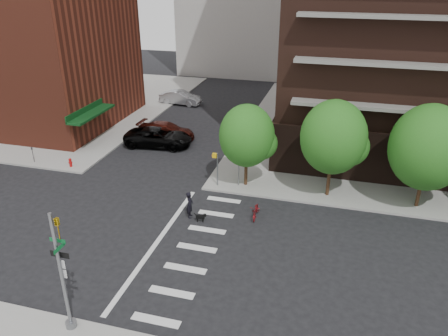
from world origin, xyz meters
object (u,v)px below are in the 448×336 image
Objects in this scene: parked_car_black at (158,137)px; scooter at (256,211)px; dog_walker at (190,205)px; traffic_signal at (64,282)px; parked_car_silver at (181,98)px; fire_hydrant at (70,162)px; parked_car_maroon at (166,131)px.

scooter is (11.13, -9.87, -0.36)m from parked_car_black.
traffic_signal is at bearing 159.62° from dog_walker.
parked_car_black reaches higher than parked_car_silver.
fire_hydrant is at bearing 177.04° from parked_car_silver.
fire_hydrant is at bearing 150.70° from parked_car_maroon.
traffic_signal is 1.10× the size of parked_car_maroon.
traffic_signal is 13.49m from scooter.
traffic_signal reaches higher than parked_car_maroon.
parked_car_black is at bearing 103.05° from traffic_signal.
parked_car_silver is 2.71× the size of dog_walker.
parked_car_maroon is (5.00, 8.32, 0.24)m from fire_hydrant.
scooter is 4.35m from dog_walker.
traffic_signal reaches higher than dog_walker.
traffic_signal is at bearing -120.72° from scooter.
scooter is at bearing 62.72° from traffic_signal.
parked_car_silver is at bearing 6.10° from parked_car_black.
fire_hydrant is 0.15× the size of parked_car_silver.
parked_car_silver is (-2.70, 11.04, 0.02)m from parked_car_maroon.
parked_car_black is at bearing 52.03° from fire_hydrant.
dog_walker is at bearing -153.40° from parked_car_black.
traffic_signal is at bearing -166.26° from parked_car_maroon.
dog_walker is at bearing -21.04° from fire_hydrant.
fire_hydrant is 12.81m from dog_walker.
dog_walker is (9.65, -23.96, 0.10)m from parked_car_silver.
parked_car_maroon is 1.10× the size of parked_car_silver.
parked_car_silver is 26.69m from scooter.
parked_car_silver is at bearing 102.58° from traffic_signal.
parked_car_black is 1.91m from parked_car_maroon.
traffic_signal is at bearing -56.74° from fire_hydrant.
traffic_signal is at bearing -163.61° from parked_car_silver.
parked_car_maroon is at bearing -5.68° from parked_car_black.
parked_car_black reaches higher than scooter.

